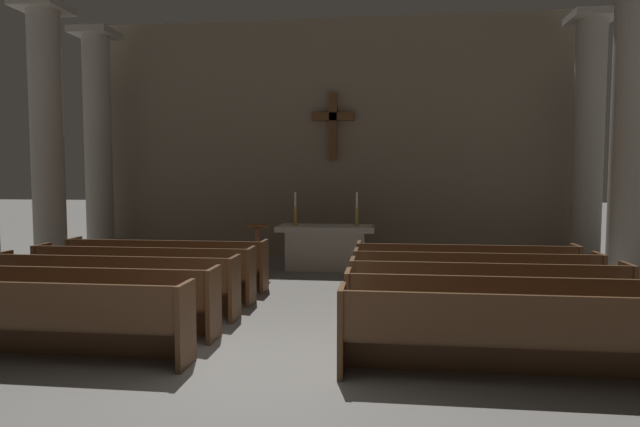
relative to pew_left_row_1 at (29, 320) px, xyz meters
The scene contains 20 objects.
ground_plane 2.77m from the pew_left_row_1, ahead, with size 80.00×80.00×0.00m, color slate.
pew_left_row_1 is the anchor object (origin of this frame).
pew_left_row_2 0.98m from the pew_left_row_1, 90.00° to the left, with size 3.78×0.50×0.95m.
pew_left_row_3 1.97m from the pew_left_row_1, 90.00° to the left, with size 3.78×0.50×0.95m.
pew_left_row_4 2.95m from the pew_left_row_1, 90.00° to the left, with size 3.78×0.50×0.95m.
pew_left_row_5 3.94m from the pew_left_row_1, 90.00° to the left, with size 3.78×0.50×0.95m.
pew_right_row_1 5.46m from the pew_left_row_1, ahead, with size 3.78×0.50×0.95m.
pew_right_row_2 5.54m from the pew_left_row_1, 10.22° to the left, with size 3.78×0.50×0.95m.
pew_right_row_3 5.80m from the pew_left_row_1, 19.83° to the left, with size 3.78×0.50×0.95m.
pew_right_row_4 6.20m from the pew_left_row_1, 28.42° to the left, with size 3.78×0.50×0.95m.
pew_right_row_5 6.73m from the pew_left_row_1, 35.81° to the left, with size 3.78×0.50×0.95m.
column_left_third 6.59m from the pew_left_row_1, 121.28° to the left, with size 1.00×1.00×5.79m.
column_right_third 10.40m from the pew_left_row_1, 31.33° to the left, with size 1.00×1.00×5.79m.
column_left_fourth 8.36m from the pew_left_row_1, 113.50° to the left, with size 1.00×1.00×5.79m.
column_right_fourth 11.60m from the pew_left_row_1, 40.38° to the left, with size 1.00×1.00×5.79m.
altar 7.00m from the pew_left_row_1, 67.06° to the left, with size 2.20×0.90×1.01m.
candlestick_left 6.80m from the pew_left_row_1, 72.53° to the left, with size 0.16×0.16×0.75m.
candlestick_right 7.34m from the pew_left_row_1, 61.99° to the left, with size 0.16×0.16×0.75m.
apse_with_cross 9.21m from the pew_left_row_1, 72.02° to the left, with size 12.93×0.45×6.16m.
lectern 5.44m from the pew_left_row_1, 74.75° to the left, with size 0.44×0.36×1.15m.
Camera 1 is at (1.31, -5.67, 2.12)m, focal length 30.19 mm.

